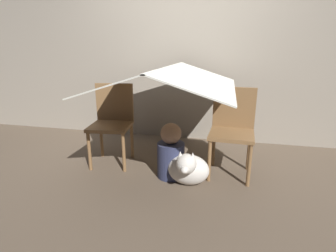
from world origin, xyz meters
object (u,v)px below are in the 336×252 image
object	(u,v)px
chair_left	(112,120)
chair_right	(232,127)
dog	(188,168)
person_front	(171,154)

from	to	relation	value
chair_left	chair_right	xyz separation A→B (m)	(1.29, 0.00, 0.00)
dog	person_front	bearing A→B (deg)	142.85
chair_left	chair_right	distance (m)	1.29
chair_left	person_front	bearing A→B (deg)	-25.21
chair_right	dog	size ratio (longest dim) A/B	2.23
chair_right	person_front	distance (m)	0.67
chair_right	dog	world-z (taller)	chair_right
person_front	dog	bearing A→B (deg)	-37.15
person_front	dog	distance (m)	0.25
chair_left	dog	size ratio (longest dim) A/B	2.23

